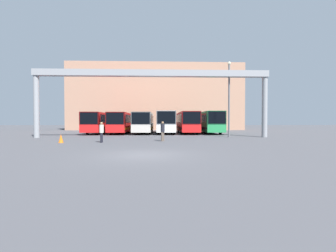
# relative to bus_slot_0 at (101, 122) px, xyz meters

# --- Properties ---
(ground_plane) EXTENTS (200.00, 200.00, 0.00)m
(ground_plane) POSITION_rel_bus_slot_0_xyz_m (8.17, -22.84, -1.75)
(ground_plane) COLOR #47474C
(building_backdrop) EXTENTS (36.63, 12.00, 13.92)m
(building_backdrop) POSITION_rel_bus_slot_0_xyz_m (8.17, 16.82, 5.21)
(building_backdrop) COLOR tan
(building_backdrop) RESTS_ON ground
(overhead_gantry) EXTENTS (25.99, 0.80, 7.48)m
(overhead_gantry) POSITION_rel_bus_slot_0_xyz_m (8.17, -9.73, 4.45)
(overhead_gantry) COLOR gray
(overhead_gantry) RESTS_ON ground
(bus_slot_0) EXTENTS (2.44, 12.31, 3.02)m
(bus_slot_0) POSITION_rel_bus_slot_0_xyz_m (0.00, 0.00, 0.00)
(bus_slot_0) COLOR red
(bus_slot_0) RESTS_ON ground
(bus_slot_1) EXTENTS (2.44, 12.03, 3.01)m
(bus_slot_1) POSITION_rel_bus_slot_0_xyz_m (3.27, -0.14, -0.01)
(bus_slot_1) COLOR red
(bus_slot_1) RESTS_ON ground
(bus_slot_2) EXTENTS (2.53, 12.29, 3.03)m
(bus_slot_2) POSITION_rel_bus_slot_0_xyz_m (6.54, -0.01, 0.01)
(bus_slot_2) COLOR beige
(bus_slot_2) RESTS_ON ground
(bus_slot_3) EXTENTS (2.56, 10.35, 3.18)m
(bus_slot_3) POSITION_rel_bus_slot_0_xyz_m (9.80, -0.98, 0.09)
(bus_slot_3) COLOR silver
(bus_slot_3) RESTS_ON ground
(bus_slot_4) EXTENTS (2.50, 10.33, 3.13)m
(bus_slot_4) POSITION_rel_bus_slot_0_xyz_m (13.07, -0.99, 0.05)
(bus_slot_4) COLOR red
(bus_slot_4) RESTS_ON ground
(bus_slot_5) EXTENTS (2.50, 10.65, 3.18)m
(bus_slot_5) POSITION_rel_bus_slot_0_xyz_m (16.34, -0.83, 0.09)
(bus_slot_5) COLOR #268C4C
(bus_slot_5) RESTS_ON ground
(pedestrian_far_center) EXTENTS (0.37, 0.37, 1.78)m
(pedestrian_far_center) POSITION_rel_bus_slot_0_xyz_m (9.24, -14.56, -0.80)
(pedestrian_far_center) COLOR brown
(pedestrian_far_center) RESTS_ON ground
(pedestrian_near_center) EXTENTS (0.36, 0.36, 1.74)m
(pedestrian_near_center) POSITION_rel_bus_slot_0_xyz_m (4.07, -15.70, -0.83)
(pedestrian_near_center) COLOR black
(pedestrian_near_center) RESTS_ON ground
(traffic_cone) EXTENTS (0.40, 0.40, 0.71)m
(traffic_cone) POSITION_rel_bus_slot_0_xyz_m (0.74, -15.81, -1.39)
(traffic_cone) COLOR orange
(traffic_cone) RESTS_ON ground
(lamp_post) EXTENTS (0.36, 0.36, 8.58)m
(lamp_post) POSITION_rel_bus_slot_0_xyz_m (16.87, -9.44, 2.91)
(lamp_post) COLOR #595B60
(lamp_post) RESTS_ON ground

